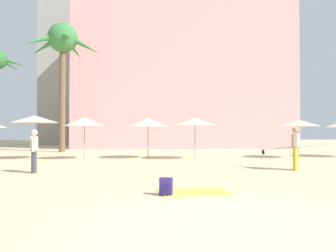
% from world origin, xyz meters
% --- Properties ---
extents(ground, '(120.00, 120.00, 0.00)m').
position_xyz_m(ground, '(0.00, 0.00, 0.00)').
color(ground, beige).
extents(hotel_pink, '(21.18, 11.03, 14.21)m').
position_xyz_m(hotel_pink, '(2.21, 29.00, 7.11)').
color(hotel_pink, pink).
rests_on(hotel_pink, ground).
extents(hotel_tower_gray, '(14.59, 9.58, 37.40)m').
position_xyz_m(hotel_tower_gray, '(-7.22, 37.83, 18.70)').
color(hotel_tower_gray, gray).
rests_on(hotel_tower_gray, ground).
extents(palm_tree_left, '(6.09, 6.24, 10.09)m').
position_xyz_m(palm_tree_left, '(-8.05, 19.93, 8.34)').
color(palm_tree_left, brown).
rests_on(palm_tree_left, ground).
extents(cafe_umbrella_0, '(2.60, 2.60, 2.34)m').
position_xyz_m(cafe_umbrella_0, '(1.33, 12.74, 2.12)').
color(cafe_umbrella_0, gray).
rests_on(cafe_umbrella_0, ground).
extents(cafe_umbrella_1, '(2.57, 2.57, 2.47)m').
position_xyz_m(cafe_umbrella_1, '(-7.73, 13.10, 2.26)').
color(cafe_umbrella_1, gray).
rests_on(cafe_umbrella_1, ground).
extents(cafe_umbrella_2, '(2.42, 2.42, 2.26)m').
position_xyz_m(cafe_umbrella_2, '(7.60, 13.07, 2.06)').
color(cafe_umbrella_2, gray).
rests_on(cafe_umbrella_2, ground).
extents(cafe_umbrella_5, '(2.57, 2.57, 2.35)m').
position_xyz_m(cafe_umbrella_5, '(-1.35, 13.42, 2.09)').
color(cafe_umbrella_5, gray).
rests_on(cafe_umbrella_5, ground).
extents(cafe_umbrella_6, '(2.28, 2.28, 2.37)m').
position_xyz_m(cafe_umbrella_6, '(-4.94, 12.95, 2.12)').
color(cafe_umbrella_6, gray).
rests_on(cafe_umbrella_6, ground).
extents(beach_towel, '(1.91, 1.31, 0.01)m').
position_xyz_m(beach_towel, '(-0.16, 2.71, 0.01)').
color(beach_towel, '#F4CC4C').
rests_on(beach_towel, ground).
extents(backpack, '(0.34, 0.30, 0.42)m').
position_xyz_m(backpack, '(-0.89, 2.35, 0.20)').
color(backpack, navy).
rests_on(backpack, ground).
extents(person_near_left, '(2.66, 1.85, 1.72)m').
position_xyz_m(person_near_left, '(4.53, 7.16, 0.93)').
color(person_near_left, gold).
rests_on(person_near_left, ground).
extents(person_mid_center, '(0.29, 0.61, 1.62)m').
position_xyz_m(person_mid_center, '(-5.58, 6.88, 0.89)').
color(person_mid_center, '#3D3D42').
rests_on(person_mid_center, ground).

